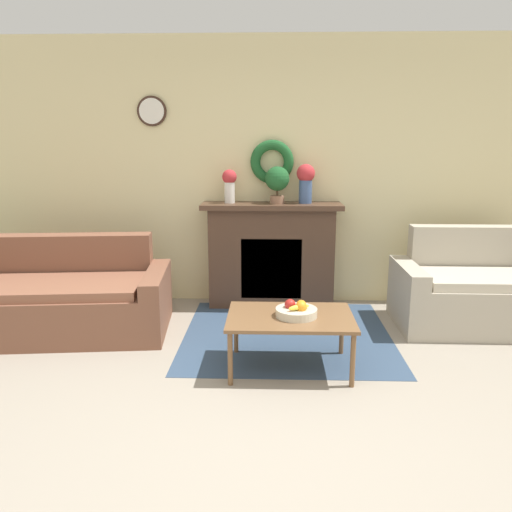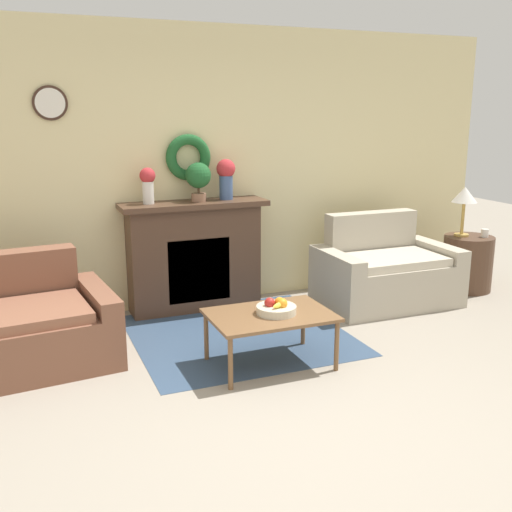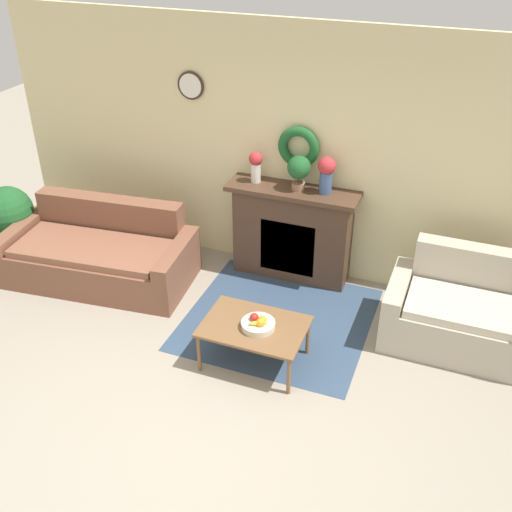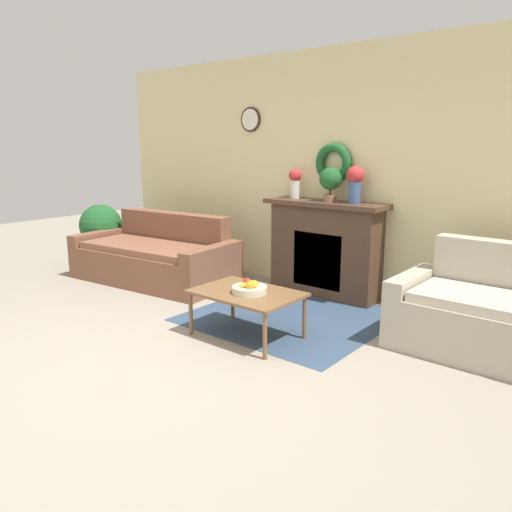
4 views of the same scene
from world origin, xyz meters
name	(u,v)px [view 2 (image 2 of 4)]	position (x,y,z in m)	size (l,w,h in m)	color
ground_plane	(313,434)	(0.00, 0.00, 0.00)	(16.00, 16.00, 0.00)	gray
floor_rug	(239,334)	(0.16, 1.71, 0.00)	(1.80, 1.74, 0.01)	#334760
wall_back	(185,169)	(0.00, 2.75, 1.35)	(6.80, 0.17, 2.70)	beige
fireplace	(194,255)	(0.01, 2.55, 0.54)	(1.40, 0.41, 1.07)	#4C3323
loveseat_right	(385,273)	(1.85, 2.01, 0.31)	(1.34, 0.86, 0.88)	#B2A893
coffee_table	(270,318)	(0.16, 1.03, 0.38)	(0.92, 0.64, 0.42)	brown
fruit_bowl	(277,308)	(0.20, 1.01, 0.46)	(0.30, 0.30, 0.12)	beige
side_table_by_loveseat	(467,263)	(2.93, 2.05, 0.30)	(0.53, 0.53, 0.59)	#4C3323
table_lamp	(465,197)	(2.86, 2.10, 1.01)	(0.27, 0.27, 0.53)	#B28E42
mug	(485,233)	(3.05, 1.96, 0.64)	(0.08, 0.08, 0.09)	silver
vase_on_mantel_left	(148,183)	(-0.41, 2.55, 1.26)	(0.15, 0.15, 0.33)	silver
vase_on_mantel_right	(226,176)	(0.35, 2.55, 1.29)	(0.18, 0.18, 0.39)	#3D5684
potted_plant_on_mantel	(198,178)	(0.07, 2.53, 1.29)	(0.24, 0.24, 0.37)	#8E664C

